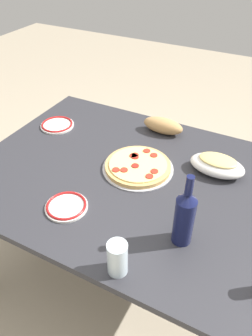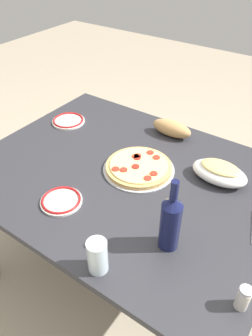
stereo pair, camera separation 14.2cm
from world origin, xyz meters
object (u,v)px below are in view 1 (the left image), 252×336
at_px(side_plate_near, 57,125).
at_px(bread_loaf, 163,126).
at_px(baked_pasta_dish, 217,164).
at_px(wine_bottle, 184,217).
at_px(side_plate_far, 66,206).
at_px(pepperoni_pizza, 138,166).
at_px(dining_table, 126,191).
at_px(water_glass, 117,258).

relative_size(side_plate_near, bread_loaf, 0.83).
distance_m(baked_pasta_dish, wine_bottle, 0.44).
bearing_deg(side_plate_far, side_plate_near, -49.71).
relative_size(baked_pasta_dish, wine_bottle, 0.83).
relative_size(pepperoni_pizza, wine_bottle, 1.11).
xyz_separation_m(baked_pasta_dish, side_plate_far, (0.46, 0.49, -0.03)).
bearing_deg(wine_bottle, side_plate_near, -26.22).
distance_m(side_plate_near, bread_loaf, 0.57).
bearing_deg(wine_bottle, bread_loaf, -62.20).
height_order(dining_table, side_plate_near, side_plate_near).
relative_size(side_plate_far, bread_loaf, 0.79).
height_order(pepperoni_pizza, bread_loaf, bread_loaf).
xyz_separation_m(wine_bottle, water_glass, (0.14, 0.21, -0.05)).
bearing_deg(pepperoni_pizza, water_glass, 108.96).
height_order(pepperoni_pizza, wine_bottle, wine_bottle).
xyz_separation_m(side_plate_near, side_plate_far, (-0.41, 0.48, 0.00)).
xyz_separation_m(dining_table, wine_bottle, (-0.34, 0.24, 0.22)).
distance_m(pepperoni_pizza, bread_loaf, 0.34).
bearing_deg(water_glass, bread_loaf, -77.03).
height_order(baked_pasta_dish, wine_bottle, wine_bottle).
bearing_deg(bread_loaf, dining_table, 88.28).
distance_m(pepperoni_pizza, wine_bottle, 0.44).
relative_size(pepperoni_pizza, side_plate_far, 1.91).
xyz_separation_m(dining_table, pepperoni_pizza, (-0.03, -0.05, 0.12)).
bearing_deg(bread_loaf, baked_pasta_dish, 149.89).
relative_size(water_glass, side_plate_near, 0.71).
bearing_deg(baked_pasta_dish, dining_table, 29.21).
xyz_separation_m(pepperoni_pizza, wine_bottle, (-0.31, 0.29, 0.10)).
relative_size(pepperoni_pizza, water_glass, 2.56).
bearing_deg(bread_loaf, side_plate_near, 21.38).
height_order(side_plate_near, bread_loaf, bread_loaf).
bearing_deg(side_plate_far, baked_pasta_dish, -132.84).
bearing_deg(wine_bottle, side_plate_far, 7.43).
distance_m(baked_pasta_dish, side_plate_near, 0.87).
bearing_deg(bread_loaf, pepperoni_pizza, 93.46).
bearing_deg(side_plate_near, wine_bottle, 153.78).
distance_m(dining_table, water_glass, 0.52).
bearing_deg(side_plate_far, bread_loaf, -99.79).
bearing_deg(water_glass, wine_bottle, -122.84).
bearing_deg(baked_pasta_dish, bread_loaf, -30.11).
height_order(baked_pasta_dish, water_glass, water_glass).
bearing_deg(water_glass, side_plate_near, -41.42).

